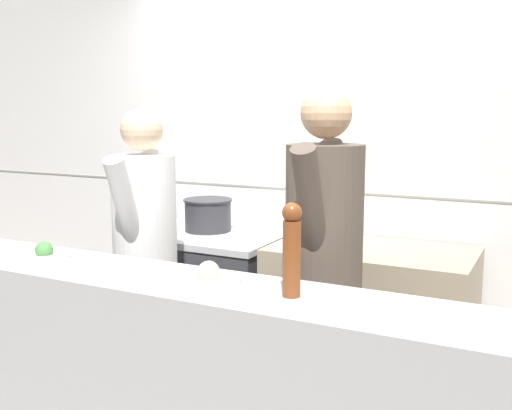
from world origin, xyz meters
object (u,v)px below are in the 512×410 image
(plated_dish_appetiser, at_px, (209,277))
(oven_range, at_px, (209,299))
(pepper_mill, at_px, (292,248))
(chef_sous, at_px, (324,258))
(chef_head_cook, at_px, (145,248))
(plated_dish_main, at_px, (44,254))
(stock_pot, at_px, (208,214))

(plated_dish_appetiser, bearing_deg, oven_range, 121.87)
(pepper_mill, distance_m, chef_sous, 0.62)
(oven_range, bearing_deg, plated_dish_appetiser, -58.13)
(oven_range, distance_m, plated_dish_appetiser, 1.54)
(oven_range, relative_size, chef_head_cook, 0.58)
(plated_dish_main, bearing_deg, stock_pot, 85.77)
(pepper_mill, bearing_deg, chef_sous, 99.20)
(stock_pot, xyz_separation_m, pepper_mill, (1.16, -1.30, 0.16))
(chef_head_cook, bearing_deg, oven_range, 80.62)
(plated_dish_main, bearing_deg, chef_head_cook, 73.03)
(pepper_mill, bearing_deg, oven_range, 132.30)
(chef_head_cook, bearing_deg, pepper_mill, -38.92)
(stock_pot, distance_m, plated_dish_main, 1.30)
(oven_range, xyz_separation_m, plated_dish_main, (-0.13, -1.24, 0.55))
(plated_dish_main, height_order, chef_sous, chef_sous)
(pepper_mill, height_order, chef_head_cook, chef_head_cook)
(stock_pot, xyz_separation_m, chef_head_cook, (0.07, -0.75, -0.06))
(oven_range, height_order, plated_dish_main, plated_dish_main)
(oven_range, distance_m, plated_dish_main, 1.36)
(chef_head_cook, relative_size, chef_sous, 0.95)
(plated_dish_appetiser, height_order, chef_sous, chef_sous)
(plated_dish_main, relative_size, plated_dish_appetiser, 0.89)
(oven_range, bearing_deg, chef_head_cook, -87.04)
(oven_range, bearing_deg, plated_dish_main, -95.97)
(plated_dish_appetiser, xyz_separation_m, chef_head_cook, (-0.72, 0.53, -0.07))
(plated_dish_main, bearing_deg, plated_dish_appetiser, 0.78)
(plated_dish_main, distance_m, chef_sous, 1.30)
(oven_range, bearing_deg, chef_sous, -32.27)
(stock_pot, relative_size, plated_dish_main, 1.36)
(chef_sous, bearing_deg, plated_dish_main, -158.28)
(stock_pot, distance_m, chef_sous, 1.28)
(oven_range, relative_size, plated_dish_main, 4.13)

